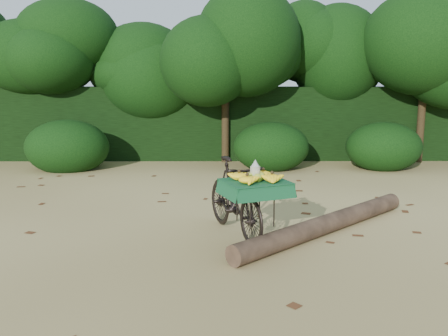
{
  "coord_description": "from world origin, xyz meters",
  "views": [
    {
      "loc": [
        0.4,
        -6.08,
        1.92
      ],
      "look_at": [
        0.43,
        -0.7,
        0.94
      ],
      "focal_mm": 38.0,
      "sensor_mm": 36.0,
      "label": 1
    }
  ],
  "objects": [
    {
      "name": "leaf_litter",
      "position": [
        0.0,
        0.65,
        0.01
      ],
      "size": [
        7.0,
        7.3,
        0.01
      ],
      "primitive_type": null,
      "color": "#522C15",
      "rests_on": "ground"
    },
    {
      "name": "fallen_log",
      "position": [
        1.77,
        -0.21,
        0.12
      ],
      "size": [
        2.66,
        2.49,
        0.25
      ],
      "primitive_type": "cylinder",
      "rotation": [
        1.57,
        0.0,
        -0.82
      ],
      "color": "brown",
      "rests_on": "ground"
    },
    {
      "name": "hedge_backdrop",
      "position": [
        0.0,
        6.3,
        0.9
      ],
      "size": [
        26.0,
        1.8,
        1.8
      ],
      "primitive_type": "cube",
      "color": "black",
      "rests_on": "ground"
    },
    {
      "name": "tree_row",
      "position": [
        -0.65,
        5.5,
        2.0
      ],
      "size": [
        14.5,
        2.0,
        4.0
      ],
      "primitive_type": null,
      "color": "black",
      "rests_on": "ground"
    },
    {
      "name": "ground",
      "position": [
        0.0,
        0.0,
        0.0
      ],
      "size": [
        80.0,
        80.0,
        0.0
      ],
      "primitive_type": "plane",
      "color": "tan",
      "rests_on": "ground"
    },
    {
      "name": "vendor_bicycle",
      "position": [
        0.58,
        -0.31,
        0.5
      ],
      "size": [
        1.16,
        1.8,
        0.99
      ],
      "rotation": [
        0.0,
        0.0,
        0.37
      ],
      "color": "black",
      "rests_on": "ground"
    },
    {
      "name": "bush_clumps",
      "position": [
        0.5,
        4.3,
        0.45
      ],
      "size": [
        8.8,
        1.7,
        0.9
      ],
      "primitive_type": null,
      "color": "black",
      "rests_on": "ground"
    }
  ]
}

